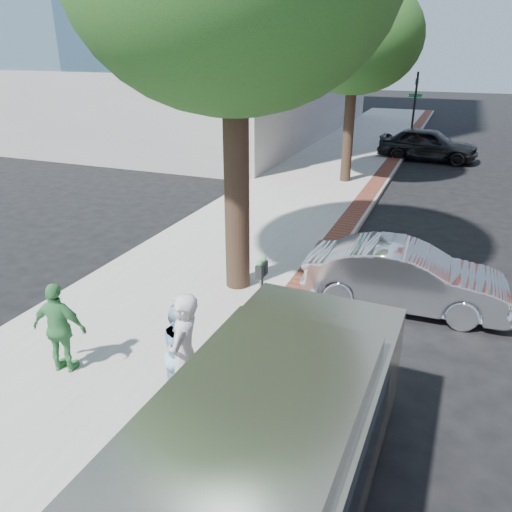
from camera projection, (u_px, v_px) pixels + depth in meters
The scene contains 14 objects.
ground at pixel (226, 339), 9.24m from camera, with size 120.00×120.00×0.00m, color black.
sidewalk at pixel (288, 207), 16.56m from camera, with size 5.00×60.00×0.15m, color #9E9991.
brick_strip at pixel (354, 213), 15.77m from camera, with size 0.60×60.00×0.01m, color brown.
curb at pixel (365, 216), 15.68m from camera, with size 0.10×60.00×0.15m, color gray.
office_base at pixel (188, 98), 31.77m from camera, with size 18.20×22.20×4.00m, color gray.
signal_near at pixel (415, 102), 26.85m from camera, with size 0.70×0.15×3.80m.
tree_far at pixel (355, 38), 17.61m from camera, with size 4.80×4.80×7.14m.
parking_meter at pixel (262, 281), 8.73m from camera, with size 0.12×0.32×1.47m.
person_gray at pixel (184, 356), 6.83m from camera, with size 0.68×0.45×1.86m, color #BBBBC1.
person_officer at pixel (185, 353), 7.12m from camera, with size 0.78×0.60×1.60m, color #8FC2DD.
person_green at pixel (60, 328), 7.82m from camera, with size 0.90×0.37×1.53m, color #42924F.
sedan_silver at pixel (404, 276), 10.17m from camera, with size 1.41×4.04×1.33m, color silver.
bg_car at pixel (428, 144), 23.48m from camera, with size 1.81×4.49×1.53m, color black.
van at pixel (267, 452), 5.22m from camera, with size 2.15×5.37×1.96m.
Camera 1 is at (3.50, -7.13, 4.99)m, focal length 35.00 mm.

